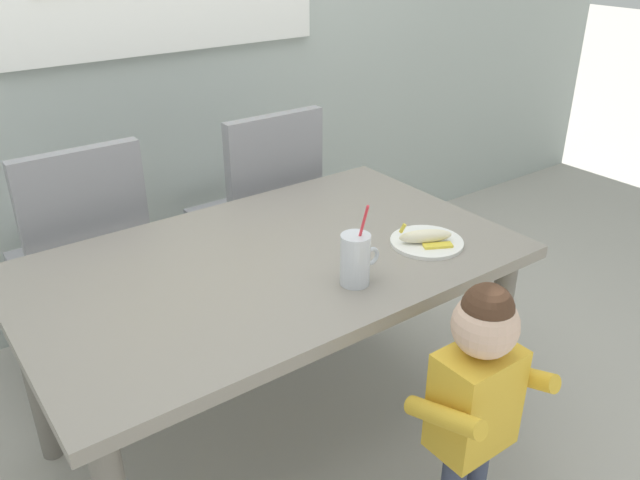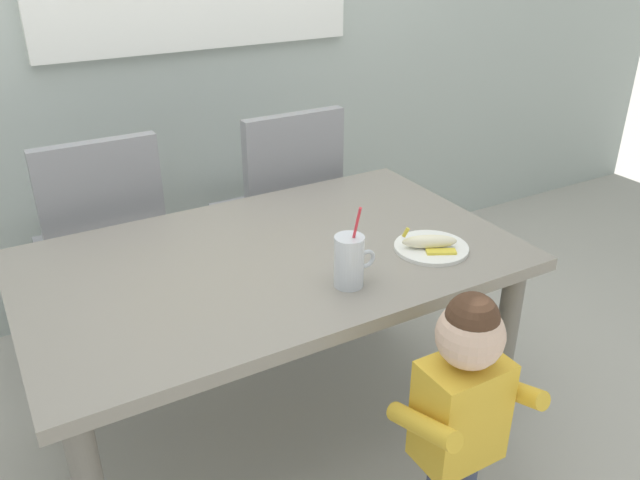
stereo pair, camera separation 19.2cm
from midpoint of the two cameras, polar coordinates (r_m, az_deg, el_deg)
The scene contains 8 objects.
ground_plane at distance 2.37m, azimuth -1.32°, elevation -16.53°, with size 24.00×24.00×0.00m, color #B7B2A8.
dining_table at distance 2.00m, azimuth -1.51°, elevation -3.63°, with size 1.48×0.90×0.70m.
dining_chair_left at distance 2.51m, azimuth -16.61°, elevation -0.12°, with size 0.44×0.44×0.96m.
dining_chair_right at distance 2.71m, azimuth -1.30°, elevation 3.10°, with size 0.44×0.44×0.96m.
toddler_standing at distance 1.74m, azimuth 15.67°, elevation -13.60°, with size 0.33×0.24×0.84m.
milk_cup at distance 1.78m, azimuth 5.71°, elevation -2.19°, with size 0.13×0.08×0.25m.
snack_plate at distance 2.04m, azimuth 12.49°, elevation -0.73°, with size 0.23×0.23×0.01m, color white.
peeled_banana at distance 2.01m, azimuth 12.43°, elevation -0.25°, with size 0.17×0.14×0.07m.
Camera 2 is at (-0.73, -1.58, 1.63)m, focal length 36.17 mm.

